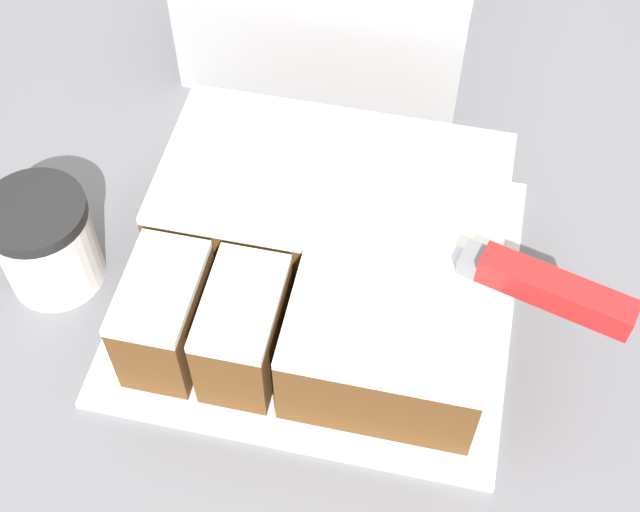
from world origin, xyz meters
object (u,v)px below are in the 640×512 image
(cake, at_px, (325,254))
(coffee_cup, at_px, (46,242))
(knife, at_px, (506,272))
(cake_board, at_px, (320,287))

(cake, bearing_deg, coffee_cup, -171.25)
(knife, distance_m, coffee_cup, 0.35)
(coffee_cup, bearing_deg, knife, 1.57)
(cake, relative_size, knife, 0.82)
(cake_board, height_order, knife, knife)
(cake_board, bearing_deg, cake, 40.84)
(cake_board, xyz_separation_m, cake, (0.00, 0.00, 0.04))
(cake, xyz_separation_m, knife, (0.13, -0.02, 0.05))
(knife, relative_size, coffee_cup, 3.77)
(knife, xyz_separation_m, coffee_cup, (-0.35, -0.01, -0.05))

